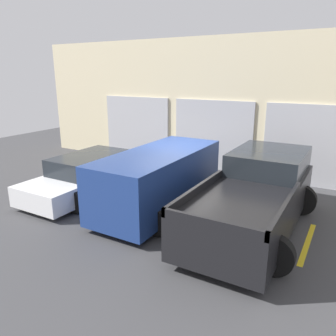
{
  "coord_description": "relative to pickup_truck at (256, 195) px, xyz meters",
  "views": [
    {
      "loc": [
        4.59,
        -8.8,
        3.76
      ],
      "look_at": [
        0.0,
        -0.85,
        1.1
      ],
      "focal_mm": 35.0,
      "sensor_mm": 36.0,
      "label": 1
    }
  ],
  "objects": [
    {
      "name": "parking_stripe_left",
      "position": [
        -4.0,
        -0.26,
        -0.83
      ],
      "size": [
        0.12,
        2.2,
        0.01
      ],
      "primitive_type": "cube",
      "color": "gold",
      "rests_on": "ground"
    },
    {
      "name": "sedan_white",
      "position": [
        -5.33,
        -0.23,
        -0.24
      ],
      "size": [
        2.2,
        4.54,
        1.26
      ],
      "color": "white",
      "rests_on": "ground"
    },
    {
      "name": "shophouse_building",
      "position": [
        -2.67,
        4.37,
        1.67
      ],
      "size": [
        17.43,
        0.68,
        5.1
      ],
      "color": "beige",
      "rests_on": "ground"
    },
    {
      "name": "parking_stripe_right",
      "position": [
        1.33,
        -0.26,
        -0.83
      ],
      "size": [
        0.12,
        2.2,
        0.01
      ],
      "primitive_type": "cube",
      "color": "gold",
      "rests_on": "ground"
    },
    {
      "name": "parking_stripe_centre",
      "position": [
        -1.33,
        -0.26,
        -0.83
      ],
      "size": [
        0.12,
        2.2,
        0.01
      ],
      "primitive_type": "cube",
      "color": "gold",
      "rests_on": "ground"
    },
    {
      "name": "parking_stripe_far_left",
      "position": [
        -6.66,
        -0.26,
        -0.83
      ],
      "size": [
        0.12,
        2.2,
        0.01
      ],
      "primitive_type": "cube",
      "color": "gold",
      "rests_on": "ground"
    },
    {
      "name": "ground_plane",
      "position": [
        -2.66,
        1.09,
        -0.84
      ],
      "size": [
        28.0,
        28.0,
        0.0
      ],
      "primitive_type": "plane",
      "color": "#3D3D3F"
    },
    {
      "name": "pickup_truck",
      "position": [
        0.0,
        0.0,
        0.0
      ],
      "size": [
        2.61,
        5.29,
        1.74
      ],
      "color": "black",
      "rests_on": "ground"
    },
    {
      "name": "sedan_side",
      "position": [
        -2.66,
        -0.26,
        0.08
      ],
      "size": [
        2.22,
        4.49,
        1.69
      ],
      "color": "navy",
      "rests_on": "ground"
    }
  ]
}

